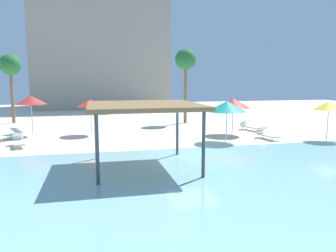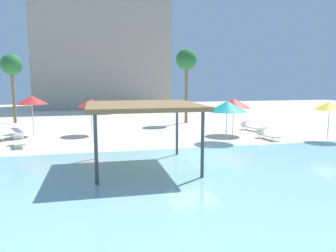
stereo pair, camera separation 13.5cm
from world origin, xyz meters
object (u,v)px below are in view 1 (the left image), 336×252
beach_umbrella_red_1 (233,103)px  palm_tree_1 (186,61)px  beach_umbrella_red_5 (91,103)px  lounge_chair_0 (10,135)px  lounge_chair_1 (266,134)px  lounge_chair_3 (19,141)px  lounge_chair_2 (249,126)px  shade_pavilion (144,107)px  beach_umbrella_red_0 (31,100)px  beach_umbrella_yellow_3 (329,106)px  beach_umbrella_teal_4 (227,106)px  palm_tree_0 (10,66)px

beach_umbrella_red_1 → palm_tree_1: (-1.58, 6.99, 3.32)m
beach_umbrella_red_5 → lounge_chair_0: size_ratio=1.35×
lounge_chair_1 → palm_tree_1: size_ratio=0.29×
palm_tree_1 → lounge_chair_3: bearing=-147.3°
palm_tree_1 → beach_umbrella_red_1: bearing=-77.3°
beach_umbrella_red_1 → lounge_chair_2: size_ratio=1.33×
shade_pavilion → lounge_chair_2: (9.87, 9.17, -2.44)m
shade_pavilion → beach_umbrella_red_0: bearing=121.9°
lounge_chair_0 → lounge_chair_1: bearing=111.6°
beach_umbrella_yellow_3 → beach_umbrella_red_5: bearing=158.9°
lounge_chair_0 → beach_umbrella_teal_4: bearing=107.6°
lounge_chair_1 → beach_umbrella_red_1: bearing=-154.0°
lounge_chair_3 → palm_tree_0: palm_tree_0 is taller
lounge_chair_2 → palm_tree_1: (-3.75, 5.43, 5.29)m
beach_umbrella_yellow_3 → palm_tree_0: size_ratio=0.41×
beach_umbrella_red_1 → lounge_chair_2: beach_umbrella_red_1 is taller
beach_umbrella_teal_4 → palm_tree_0: size_ratio=0.42×
beach_umbrella_teal_4 → beach_umbrella_red_1: bearing=58.5°
beach_umbrella_red_0 → lounge_chair_2: 16.54m
beach_umbrella_red_0 → lounge_chair_0: bearing=-130.6°
beach_umbrella_red_1 → lounge_chair_0: beach_umbrella_red_1 is taller
beach_umbrella_teal_4 → lounge_chair_3: size_ratio=1.33×
beach_umbrella_red_0 → beach_umbrella_red_5: size_ratio=1.10×
shade_pavilion → beach_umbrella_red_0: shade_pavilion is taller
lounge_chair_3 → shade_pavilion: bearing=31.7°
beach_umbrella_teal_4 → lounge_chair_2: 5.92m
lounge_chair_2 → palm_tree_0: (-19.28, 9.00, 4.86)m
beach_umbrella_yellow_3 → beach_umbrella_teal_4: beach_umbrella_teal_4 is taller
beach_umbrella_teal_4 → lounge_chair_0: size_ratio=1.38×
beach_umbrella_red_0 → shade_pavilion: bearing=-58.1°
lounge_chair_0 → lounge_chair_3: size_ratio=0.96×
lounge_chair_2 → lounge_chair_3: 16.70m
lounge_chair_0 → lounge_chair_1: 17.26m
beach_umbrella_red_0 → beach_umbrella_red_1: bearing=-11.1°
shade_pavilion → lounge_chair_0: shade_pavilion is taller
beach_umbrella_red_1 → shade_pavilion: bearing=-135.3°
beach_umbrella_yellow_3 → lounge_chair_0: (-20.47, 5.00, -1.97)m
lounge_chair_2 → palm_tree_1: bearing=-162.7°
beach_umbrella_yellow_3 → palm_tree_0: (-22.21, 14.18, 2.89)m
beach_umbrella_yellow_3 → lounge_chair_1: 4.33m
beach_umbrella_yellow_3 → beach_umbrella_red_5: (-15.16, 5.85, 0.01)m
beach_umbrella_red_0 → palm_tree_1: size_ratio=0.42×
beach_umbrella_yellow_3 → lounge_chair_1: (-3.59, 1.42, -1.97)m
beach_umbrella_red_0 → lounge_chair_3: beach_umbrella_red_0 is taller
beach_umbrella_yellow_3 → beach_umbrella_red_0: bearing=161.6°
palm_tree_0 → beach_umbrella_yellow_3: bearing=-32.6°
beach_umbrella_teal_4 → lounge_chair_1: size_ratio=1.34×
beach_umbrella_red_5 → lounge_chair_2: size_ratio=1.30×
beach_umbrella_red_5 → lounge_chair_2: 12.41m
beach_umbrella_red_0 → beach_umbrella_red_1: 14.45m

